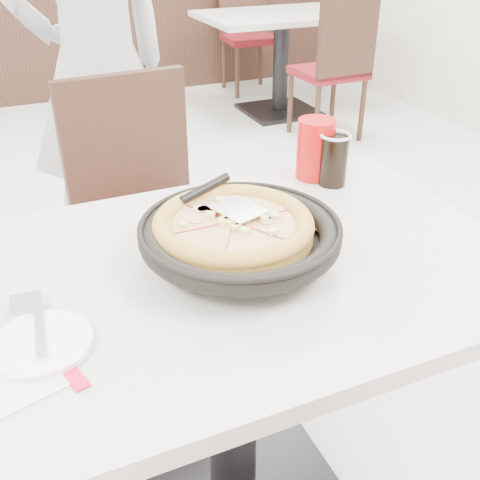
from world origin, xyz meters
name	(u,v)px	position (x,y,z in m)	size (l,w,h in m)	color
floor	(108,377)	(0.00, 0.00, 0.00)	(7.00, 7.00, 0.00)	#AAAAA5
wainscot_back	(4,36)	(0.00, 3.48, 0.55)	(5.90, 0.03, 1.10)	black
main_table	(232,394)	(0.22, -0.59, 0.38)	(1.20, 0.80, 0.75)	beige
chair_far	(153,235)	(0.22, 0.07, 0.47)	(0.42, 0.42, 0.95)	black
trivet	(225,245)	(0.22, -0.55, 0.77)	(0.11, 0.11, 0.04)	black
pizza_pan	(240,243)	(0.24, -0.59, 0.79)	(0.33, 0.33, 0.01)	black
pizza	(233,231)	(0.23, -0.57, 0.81)	(0.33, 0.33, 0.02)	#B98835
pizza_server	(238,209)	(0.26, -0.54, 0.84)	(0.08, 0.10, 0.00)	white
napkin	(11,372)	(-0.22, -0.75, 0.75)	(0.17, 0.17, 0.00)	silver
side_plate	(41,344)	(-0.17, -0.71, 0.76)	(0.17, 0.17, 0.01)	white
fork	(40,327)	(-0.17, -0.67, 0.77)	(0.02, 0.17, 0.00)	white
cola_glass	(334,161)	(0.61, -0.34, 0.81)	(0.07, 0.07, 0.13)	black
red_cup	(316,149)	(0.60, -0.27, 0.83)	(0.10, 0.10, 0.16)	red
diner_person	(99,71)	(0.21, 0.64, 0.87)	(0.64, 0.42, 1.75)	#B2B2B7
bg_table_right	(281,65)	(1.91, 2.43, 0.38)	(1.20, 0.80, 0.75)	beige
bg_chair_right_near	(328,69)	(1.94, 1.80, 0.47)	(0.42, 0.42, 0.95)	black
bg_chair_right_far	(250,36)	(1.95, 3.11, 0.47)	(0.42, 0.42, 0.95)	black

